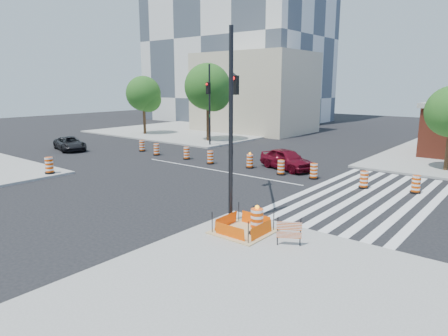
{
  "coord_description": "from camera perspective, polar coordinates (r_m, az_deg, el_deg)",
  "views": [
    {
      "loc": [
        18.13,
        -21.55,
        6.1
      ],
      "look_at": [
        4.09,
        -4.17,
        1.4
      ],
      "focal_mm": 32.0,
      "sensor_mm": 36.0,
      "label": 1
    }
  ],
  "objects": [
    {
      "name": "median_drum_0",
      "position": [
        37.76,
        -11.63,
        3.07
      ],
      "size": [
        0.6,
        0.6,
        1.02
      ],
      "color": "black",
      "rests_on": "ground"
    },
    {
      "name": "ground",
      "position": [
        28.82,
        -1.11,
        -0.35
      ],
      "size": [
        120.0,
        120.0,
        0.0
      ],
      "primitive_type": "plane",
      "color": "black",
      "rests_on": "ground"
    },
    {
      "name": "lane_centerline",
      "position": [
        28.81,
        -1.11,
        -0.34
      ],
      "size": [
        14.0,
        0.12,
        0.01
      ],
      "primitive_type": "cube",
      "color": "silver",
      "rests_on": "ground"
    },
    {
      "name": "crosswalk_east",
      "position": [
        23.52,
        19.83,
        -3.86
      ],
      "size": [
        6.75,
        13.5,
        0.01
      ],
      "color": "silver",
      "rests_on": "ground"
    },
    {
      "name": "beige_midrise",
      "position": [
        52.97,
        4.34,
        10.66
      ],
      "size": [
        14.0,
        10.0,
        10.0
      ],
      "primitive_type": "cube",
      "color": "#BBAE8F",
      "rests_on": "ground"
    },
    {
      "name": "tree_north_b",
      "position": [
        42.87,
        -2.27,
        11.16
      ],
      "size": [
        4.88,
        4.88,
        8.3
      ],
      "color": "#382314",
      "rests_on": "ground"
    },
    {
      "name": "sidewalk_nw",
      "position": [
        53.91,
        -3.46,
        5.44
      ],
      "size": [
        22.0,
        22.0,
        0.15
      ],
      "primitive_type": "cube",
      "color": "gray",
      "rests_on": "ground"
    },
    {
      "name": "sw_corner_drum",
      "position": [
        29.51,
        -23.68,
        0.27
      ],
      "size": [
        0.65,
        0.65,
        1.12
      ],
      "color": "black",
      "rests_on": "ground"
    },
    {
      "name": "signal_pole_se",
      "position": [
        18.64,
        1.23,
        8.72
      ],
      "size": [
        3.75,
        5.19,
        8.29
      ],
      "rotation": [
        0.0,
        0.0,
        2.19
      ],
      "color": "black",
      "rests_on": "ground"
    },
    {
      "name": "median_drum_1",
      "position": [
        35.42,
        -9.62,
        2.58
      ],
      "size": [
        0.6,
        0.6,
        1.02
      ],
      "color": "black",
      "rests_on": "ground"
    },
    {
      "name": "red_coupe",
      "position": [
        29.37,
        8.92,
        1.26
      ],
      "size": [
        4.79,
        3.06,
        1.52
      ],
      "primitive_type": "imported",
      "rotation": [
        0.0,
        0.0,
        1.26
      ],
      "color": "#590716",
      "rests_on": "ground"
    },
    {
      "name": "barricade",
      "position": [
        15.27,
        9.27,
        -8.76
      ],
      "size": [
        0.83,
        0.52,
        1.1
      ],
      "rotation": [
        0.0,
        0.0,
        0.54
      ],
      "color": "#DE4504",
      "rests_on": "ground"
    },
    {
      "name": "pit_drum",
      "position": [
        16.2,
        4.72,
        -7.77
      ],
      "size": [
        0.63,
        0.63,
        1.24
      ],
      "color": "black",
      "rests_on": "ground"
    },
    {
      "name": "median_drum_3",
      "position": [
        31.11,
        -1.97,
        1.46
      ],
      "size": [
        0.6,
        0.6,
        1.02
      ],
      "color": "black",
      "rests_on": "ground"
    },
    {
      "name": "median_drum_2",
      "position": [
        33.16,
        -5.36,
        2.07
      ],
      "size": [
        0.6,
        0.6,
        1.02
      ],
      "color": "black",
      "rests_on": "ground"
    },
    {
      "name": "median_drum_5",
      "position": [
        27.61,
        8.15,
        0.01
      ],
      "size": [
        0.6,
        0.6,
        1.02
      ],
      "color": "black",
      "rests_on": "ground"
    },
    {
      "name": "median_drum_8",
      "position": [
        25.23,
        25.73,
        -2.19
      ],
      "size": [
        0.6,
        0.6,
        1.02
      ],
      "color": "black",
      "rests_on": "ground"
    },
    {
      "name": "excavation_pit",
      "position": [
        16.6,
        2.74,
        -8.88
      ],
      "size": [
        2.2,
        2.2,
        0.9
      ],
      "color": "tan",
      "rests_on": "ground"
    },
    {
      "name": "dark_suv",
      "position": [
        40.27,
        -21.16,
        3.28
      ],
      "size": [
        4.98,
        3.27,
        1.27
      ],
      "primitive_type": "imported",
      "rotation": [
        0.0,
        0.0,
        1.3
      ],
      "color": "black",
      "rests_on": "ground"
    },
    {
      "name": "median_drum_6",
      "position": [
        26.81,
        12.7,
        -0.52
      ],
      "size": [
        0.6,
        0.6,
        1.02
      ],
      "color": "black",
      "rests_on": "ground"
    },
    {
      "name": "signal_pole_nw",
      "position": [
        38.18,
        -2.13,
        9.96
      ],
      "size": [
        3.91,
        4.67,
        7.87
      ],
      "rotation": [
        0.0,
        0.0,
        -0.88
      ],
      "color": "black",
      "rests_on": "ground"
    },
    {
      "name": "tree_north_a",
      "position": [
        49.77,
        -11.37,
        10.11
      ],
      "size": [
        4.17,
        4.17,
        7.09
      ],
      "color": "#382314",
      "rests_on": "ground"
    },
    {
      "name": "median_drum_4",
      "position": [
        29.6,
        3.71,
        0.93
      ],
      "size": [
        0.6,
        0.6,
        1.18
      ],
      "color": "black",
      "rests_on": "ground"
    },
    {
      "name": "median_drum_7",
      "position": [
        25.24,
        19.36,
        -1.68
      ],
      "size": [
        0.6,
        0.6,
        1.02
      ],
      "color": "black",
      "rests_on": "ground"
    }
  ]
}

